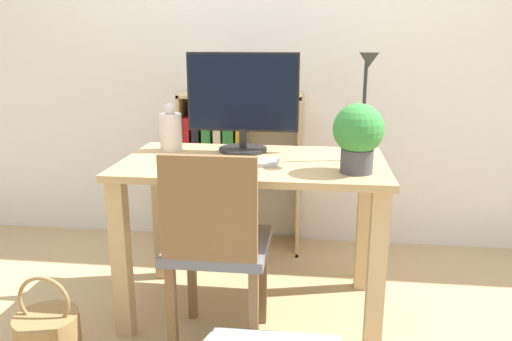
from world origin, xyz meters
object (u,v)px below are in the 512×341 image
Objects in this scene: monitor at (243,98)px; bookshelf at (223,171)px; desk_lamp at (366,96)px; basket at (48,333)px; keyboard at (239,161)px; chair at (216,243)px; potted_plant at (358,134)px; vase at (171,130)px.

monitor reaches higher than bookshelf.
basket is (-1.26, -0.47, -0.92)m from desk_lamp.
chair is at bearing -100.61° from keyboard.
bookshelf is at bearing 110.07° from monitor.
keyboard is at bearing -85.79° from monitor.
potted_plant is at bearing -33.28° from monitor.
monitor is 0.78m from bookshelf.
monitor is 1.31m from basket.
monitor is at bearing 146.72° from potted_plant.
monitor is at bearing 163.04° from desk_lamp.
vase reaches higher than bookshelf.
potted_plant is (-0.04, -0.17, -0.13)m from desk_lamp.
keyboard is 0.43m from vase.
keyboard is 0.87m from bookshelf.
vase is 0.65× the size of basket.
chair is 0.79m from basket.
monitor is 0.38m from vase.
vase is 0.70m from bookshelf.
potted_plant reaches higher than chair.
potted_plant is at bearing -102.63° from desk_lamp.
vase is at bearing 160.26° from potted_plant.
bookshelf reaches higher than keyboard.
keyboard is 0.98× the size of basket.
basket is at bearing -121.02° from vase.
vase is (-0.34, -0.03, -0.15)m from monitor.
desk_lamp is 1.63m from basket.
basket is at bearing -138.03° from monitor.
chair is at bearing -81.02° from bookshelf.
keyboard is 1.52× the size of vase.
basket is at bearing -165.98° from potted_plant.
monitor is 1.12× the size of desk_lamp.
vase is 1.02m from basket.
vase is (-0.36, 0.21, 0.09)m from keyboard.
bookshelf is (-0.20, 0.56, -0.50)m from monitor.
chair is 0.91× the size of bookshelf.
potted_plant is at bearing -19.74° from vase.
chair is (-0.55, -0.18, -0.42)m from potted_plant.
desk_lamp is at bearing -16.96° from monitor.
chair reaches higher than basket.
potted_plant is (0.86, -0.31, 0.06)m from vase.
chair is at bearing -149.10° from desk_lamp.
desk_lamp is at bearing 20.58° from basket.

